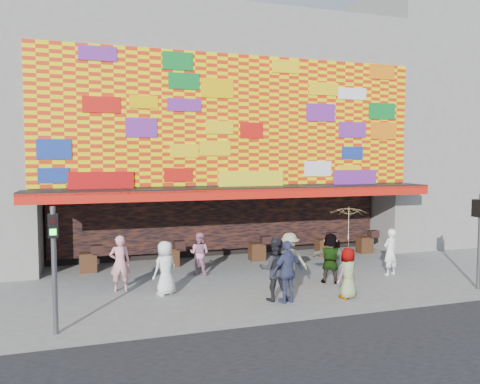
{
  "coord_description": "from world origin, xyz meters",
  "views": [
    {
      "loc": [
        -5.35,
        -12.98,
        4.08
      ],
      "look_at": [
        -0.55,
        2.0,
        2.98
      ],
      "focal_mm": 35.0,
      "sensor_mm": 36.0,
      "label": 1
    }
  ],
  "objects": [
    {
      "name": "neighbor_right",
      "position": [
        13.0,
        8.0,
        6.0
      ],
      "size": [
        11.0,
        8.0,
        12.0
      ],
      "primitive_type": "cube",
      "color": "gray",
      "rests_on": "ground"
    },
    {
      "name": "shop_building",
      "position": [
        0.0,
        8.18,
        5.23
      ],
      "size": [
        15.2,
        9.4,
        10.0
      ],
      "color": "gray",
      "rests_on": "ground"
    },
    {
      "name": "ped_f",
      "position": [
        2.14,
        0.62,
        0.83
      ],
      "size": [
        1.56,
        1.24,
        1.66
      ],
      "primitive_type": "imported",
      "rotation": [
        0.0,
        0.0,
        2.57
      ],
      "color": "gray",
      "rests_on": "ground"
    },
    {
      "name": "ped_h",
      "position": [
        4.66,
        0.91,
        0.82
      ],
      "size": [
        0.68,
        0.54,
        1.64
      ],
      "primitive_type": "imported",
      "rotation": [
        0.0,
        0.0,
        3.41
      ],
      "color": "white",
      "rests_on": "ground"
    },
    {
      "name": "ground",
      "position": [
        0.0,
        0.0,
        0.0
      ],
      "size": [
        90.0,
        90.0,
        0.0
      ],
      "primitive_type": "plane",
      "color": "slate",
      "rests_on": "ground"
    },
    {
      "name": "ped_c",
      "position": [
        -0.34,
        -0.63,
        0.92
      ],
      "size": [
        1.06,
        0.92,
        1.83
      ],
      "primitive_type": "imported",
      "rotation": [
        0.0,
        0.0,
        2.85
      ],
      "color": "black",
      "rests_on": "ground"
    },
    {
      "name": "ped_b",
      "position": [
        -4.54,
        1.73,
        0.87
      ],
      "size": [
        0.67,
        0.47,
        1.74
      ],
      "primitive_type": "imported",
      "rotation": [
        0.0,
        0.0,
        3.06
      ],
      "color": "pink",
      "rests_on": "ground"
    },
    {
      "name": "parasol",
      "position": [
        1.78,
        -1.09,
        2.2
      ],
      "size": [
        1.42,
        1.43,
        1.96
      ],
      "color": "#FAE79E",
      "rests_on": "ground"
    },
    {
      "name": "ped_i",
      "position": [
        -1.74,
        3.01,
        0.75
      ],
      "size": [
        0.93,
        0.89,
        1.51
      ],
      "primitive_type": "imported",
      "rotation": [
        0.0,
        0.0,
        2.51
      ],
      "color": "pink",
      "rests_on": "ground"
    },
    {
      "name": "signal_left",
      "position": [
        -6.2,
        -1.5,
        1.86
      ],
      "size": [
        0.22,
        0.2,
        3.0
      ],
      "color": "#59595B",
      "rests_on": "ground"
    },
    {
      "name": "ped_a",
      "position": [
        -3.27,
        0.88,
        0.82
      ],
      "size": [
        0.95,
        0.85,
        1.64
      ],
      "primitive_type": "imported",
      "rotation": [
        0.0,
        0.0,
        3.66
      ],
      "color": "silver",
      "rests_on": "ground"
    },
    {
      "name": "ped_e",
      "position": [
        -0.07,
        -0.93,
        0.89
      ],
      "size": [
        1.12,
        0.68,
        1.78
      ],
      "primitive_type": "imported",
      "rotation": [
        0.0,
        0.0,
        3.39
      ],
      "color": "#383E62",
      "rests_on": "ground"
    },
    {
      "name": "signal_right",
      "position": [
        6.2,
        -1.5,
        1.86
      ],
      "size": [
        0.22,
        0.2,
        3.0
      ],
      "color": "#59595B",
      "rests_on": "ground"
    },
    {
      "name": "ped_d",
      "position": [
        0.67,
        0.62,
        0.86
      ],
      "size": [
        1.27,
        0.97,
        1.73
      ],
      "primitive_type": "imported",
      "rotation": [
        0.0,
        0.0,
        2.81
      ],
      "color": "tan",
      "rests_on": "ground"
    },
    {
      "name": "ped_g",
      "position": [
        1.78,
        -1.09,
        0.75
      ],
      "size": [
        0.85,
        0.7,
        1.49
      ],
      "primitive_type": "imported",
      "rotation": [
        0.0,
        0.0,
        3.5
      ],
      "color": "gray",
      "rests_on": "ground"
    }
  ]
}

